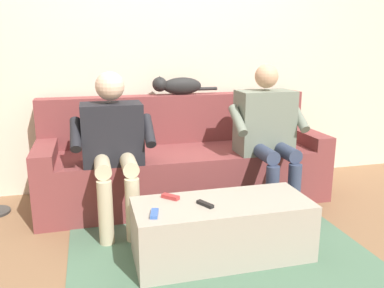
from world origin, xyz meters
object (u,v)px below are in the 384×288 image
at_px(person_left_seated, 267,128).
at_px(person_right_seated, 113,139).
at_px(remote_black, 205,204).
at_px(remote_blue, 154,214).
at_px(cat_on_backrest, 177,86).
at_px(couch, 183,163).
at_px(remote_red, 170,197).
at_px(coffee_table, 222,229).

distance_m(person_left_seated, person_right_seated, 1.21).
relative_size(remote_black, remote_blue, 1.05).
bearing_deg(cat_on_backrest, couch, 88.96).
height_order(couch, cat_on_backrest, cat_on_backrest).
bearing_deg(person_left_seated, person_right_seated, 0.00).
height_order(cat_on_backrest, remote_red, cat_on_backrest).
distance_m(coffee_table, cat_on_backrest, 1.51).
distance_m(person_right_seated, remote_blue, 0.84).
bearing_deg(coffee_table, cat_on_backrest, -90.20).
distance_m(person_right_seated, remote_black, 0.90).
bearing_deg(coffee_table, remote_red, -23.82).
xyz_separation_m(couch, cat_on_backrest, (-0.00, -0.25, 0.65)).
relative_size(cat_on_backrest, remote_black, 4.85).
xyz_separation_m(cat_on_backrest, remote_black, (0.12, 1.33, -0.57)).
relative_size(couch, person_right_seated, 2.13).
height_order(couch, person_right_seated, person_right_seated).
bearing_deg(cat_on_backrest, person_left_seated, 134.53).
xyz_separation_m(person_left_seated, remote_blue, (1.04, 0.77, -0.28)).
relative_size(couch, coffee_table, 2.18).
xyz_separation_m(remote_black, remote_red, (0.18, -0.16, 0.00)).
distance_m(cat_on_backrest, remote_red, 1.33).
distance_m(person_left_seated, remote_black, 1.06).
bearing_deg(remote_blue, person_left_seated, 140.36).
xyz_separation_m(coffee_table, remote_black, (0.12, 0.03, 0.19)).
bearing_deg(remote_blue, person_right_seated, -153.98).
xyz_separation_m(couch, remote_black, (0.12, 1.08, 0.07)).
relative_size(person_right_seated, remote_blue, 9.66).
relative_size(coffee_table, person_right_seated, 0.98).
height_order(person_right_seated, remote_blue, person_right_seated).
bearing_deg(couch, person_right_seated, 30.99).
relative_size(person_left_seated, remote_black, 9.48).
relative_size(remote_blue, remote_red, 1.01).
bearing_deg(cat_on_backrest, person_right_seated, 45.05).
bearing_deg(remote_black, couch, 145.62).
xyz_separation_m(couch, person_right_seated, (0.61, 0.36, 0.34)).
distance_m(remote_black, remote_blue, 0.32).
height_order(person_left_seated, remote_blue, person_left_seated).
distance_m(cat_on_backrest, remote_blue, 1.56).
height_order(remote_black, remote_red, remote_red).
height_order(person_left_seated, remote_red, person_left_seated).
height_order(remote_blue, remote_red, remote_red).
relative_size(person_left_seated, remote_red, 10.04).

